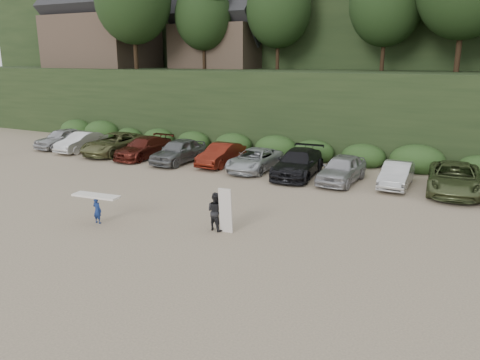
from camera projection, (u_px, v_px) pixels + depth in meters
The scene contains 5 objects.
ground at pixel (190, 221), 20.69m from camera, with size 120.00×120.00×0.00m, color tan.
hillside_backdrop at pixel (373, 16), 48.87m from camera, with size 90.00×41.50×28.00m.
parked_cars at pixel (253, 159), 29.82m from camera, with size 36.47×6.13×1.64m.
child_surfer at pixel (97, 204), 20.25m from camera, with size 2.20×0.84×1.29m.
adult_surfer at pixel (217, 211), 19.43m from camera, with size 1.28×0.78×1.92m.
Camera 1 is at (10.89, -16.38, 7.03)m, focal length 35.00 mm.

